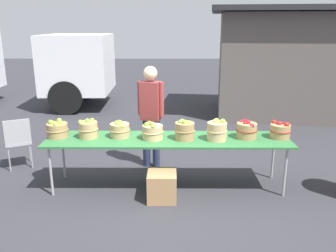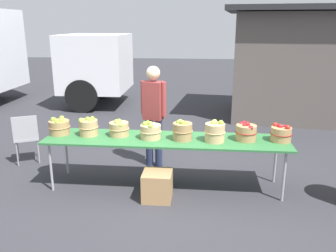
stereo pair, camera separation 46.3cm
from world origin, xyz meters
name	(u,v)px [view 2 (the right image)]	position (x,y,z in m)	size (l,w,h in m)	color
ground_plane	(166,186)	(0.00, 0.00, 0.00)	(40.00, 40.00, 0.00)	#2D2D33
market_table	(166,141)	(0.00, 0.00, 0.72)	(3.50, 0.76, 0.75)	#2D6B38
apple_basket_green_0	(59,127)	(-1.61, 0.06, 0.87)	(0.32, 0.32, 0.26)	#A87F51
apple_basket_green_1	(88,127)	(-1.15, 0.04, 0.88)	(0.29, 0.29, 0.29)	tan
apple_basket_green_2	(119,128)	(-0.70, 0.06, 0.86)	(0.30, 0.30, 0.26)	tan
apple_basket_green_3	(151,131)	(-0.22, -0.02, 0.86)	(0.31, 0.31, 0.25)	tan
apple_basket_green_4	(182,131)	(0.24, -0.03, 0.89)	(0.29, 0.29, 0.30)	#A87F51
apple_basket_green_5	(215,131)	(0.70, -0.06, 0.90)	(0.29, 0.29, 0.31)	tan
apple_basket_red_0	(246,132)	(1.13, 0.03, 0.87)	(0.31, 0.31, 0.27)	#A87F51
apple_basket_red_1	(281,134)	(1.62, 0.04, 0.86)	(0.30, 0.30, 0.25)	#A87F51
vendor_adult	(154,109)	(-0.28, 0.77, 1.00)	(0.43, 0.30, 1.70)	#262D4C
food_kiosk	(296,63)	(2.85, 4.48, 1.38)	(3.83, 3.30, 2.74)	#59514C
folding_chair	(26,135)	(-2.49, 0.69, 0.51)	(0.54, 0.54, 0.86)	#99999E
produce_crate	(157,186)	(-0.08, -0.41, 0.20)	(0.40, 0.40, 0.40)	#A87F51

